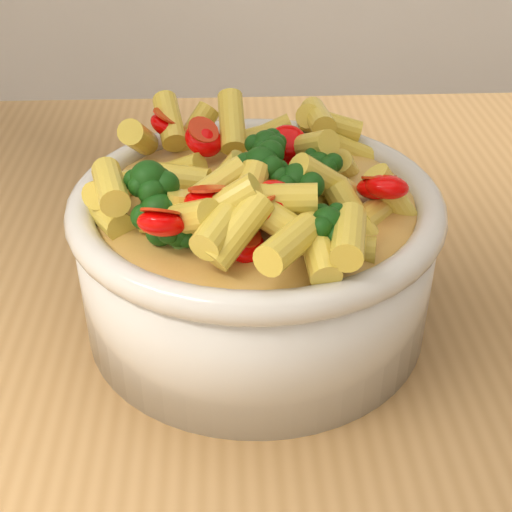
{
  "coord_description": "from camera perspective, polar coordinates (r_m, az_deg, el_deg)",
  "views": [
    {
      "loc": [
        0.06,
        -0.41,
        1.21
      ],
      "look_at": [
        0.08,
        -0.01,
        0.95
      ],
      "focal_mm": 50.0,
      "sensor_mm": 36.0,
      "label": 1
    }
  ],
  "objects": [
    {
      "name": "table",
      "position": [
        0.59,
        -8.3,
        -11.87
      ],
      "size": [
        1.2,
        0.8,
        0.9
      ],
      "color": "#A17645",
      "rests_on": "ground"
    },
    {
      "name": "pasta_salad",
      "position": [
        0.44,
        0.0,
        7.01
      ],
      "size": [
        0.19,
        0.19,
        0.04
      ],
      "color": "#E1C347",
      "rests_on": "serving_bowl"
    },
    {
      "name": "serving_bowl",
      "position": [
        0.47,
        -0.0,
        0.13
      ],
      "size": [
        0.24,
        0.24,
        0.1
      ],
      "color": "silver",
      "rests_on": "table"
    }
  ]
}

